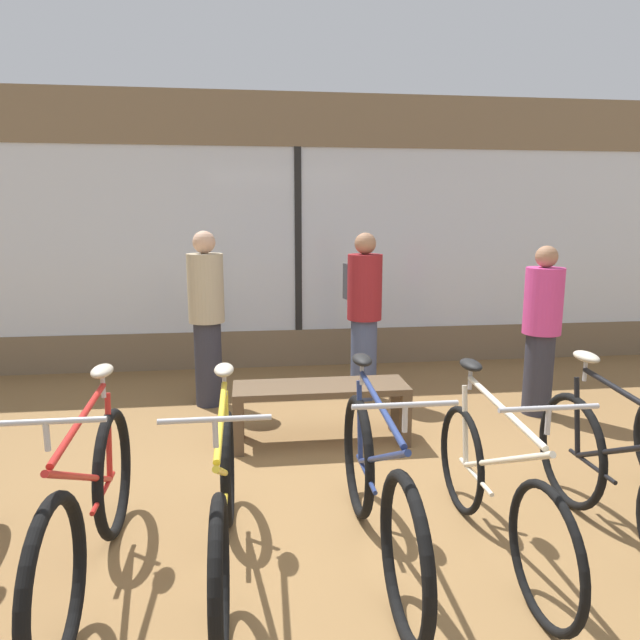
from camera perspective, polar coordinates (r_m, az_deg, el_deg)
ground_plane at (r=3.71m, az=3.20°, el=-19.15°), size 24.00×24.00×0.00m
shop_back_wall at (r=6.83m, az=-2.22°, el=8.87°), size 12.00×0.08×3.20m
bicycle_left at (r=3.15m, az=-22.06°, el=-17.42°), size 0.46×1.76×1.05m
bicycle_center_left at (r=3.09m, az=-9.55°, el=-17.79°), size 0.46×1.73×1.02m
bicycle_center at (r=3.14m, az=5.72°, el=-16.68°), size 0.46×1.81×1.05m
bicycle_center_right at (r=3.33m, az=17.11°, el=-15.90°), size 0.46×1.69×1.01m
bicycle_right at (r=3.64m, az=27.84°, el=-13.99°), size 0.46×1.73×1.05m
display_bench at (r=4.63m, az=0.06°, el=-7.55°), size 1.40×0.44×0.49m
customer_near_rack at (r=5.57m, az=21.27°, el=-0.75°), size 0.45×0.45×1.56m
customer_by_window at (r=5.54m, az=-11.27°, el=0.45°), size 0.38×0.38×1.69m
customer_mid_floor at (r=5.66m, az=4.38°, el=0.95°), size 0.39×0.52×1.66m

